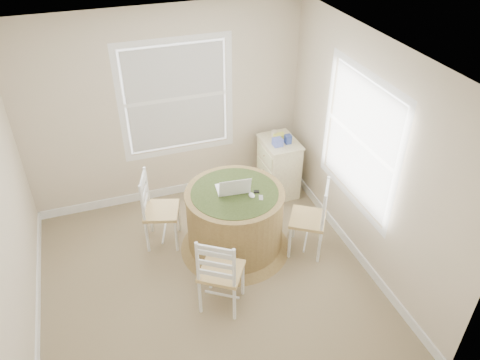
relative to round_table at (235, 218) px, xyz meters
name	(u,v)px	position (x,y,z in m)	size (l,w,h in m)	color
room	(215,177)	(-0.31, -0.30, 0.85)	(3.64, 3.64, 2.64)	#887956
round_table	(235,218)	(0.00, 0.00, 0.00)	(1.32, 1.32, 0.83)	olive
chair_left	(161,210)	(-0.79, 0.39, 0.03)	(0.42, 0.40, 0.95)	white
chair_near	(221,271)	(-0.41, -0.79, 0.03)	(0.42, 0.40, 0.95)	white
chair_right	(308,218)	(0.79, -0.32, 0.03)	(0.42, 0.40, 0.95)	white
laptop	(233,188)	(-0.01, 0.03, 0.41)	(0.39, 0.35, 0.25)	white
mouse	(252,195)	(0.16, -0.13, 0.38)	(0.07, 0.10, 0.04)	white
phone	(261,198)	(0.24, -0.19, 0.37)	(0.04, 0.09, 0.02)	#B7BABF
keys	(257,192)	(0.23, -0.08, 0.38)	(0.06, 0.05, 0.03)	black
corner_chest	(279,167)	(0.94, 0.91, -0.04)	(0.47, 0.62, 0.81)	#FAF7BB
tissue_box	(277,142)	(0.86, 0.81, 0.42)	(0.12, 0.12, 0.10)	#5A6BCE
box_yellow	(279,136)	(0.97, 1.00, 0.40)	(0.15, 0.10, 0.06)	#ECF155
box_blue	(288,139)	(1.02, 0.83, 0.43)	(0.08, 0.08, 0.12)	#2F438D
cup_cream	(274,133)	(0.91, 1.06, 0.41)	(0.07, 0.07, 0.09)	beige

